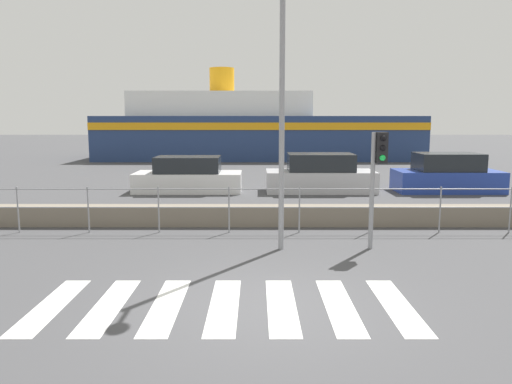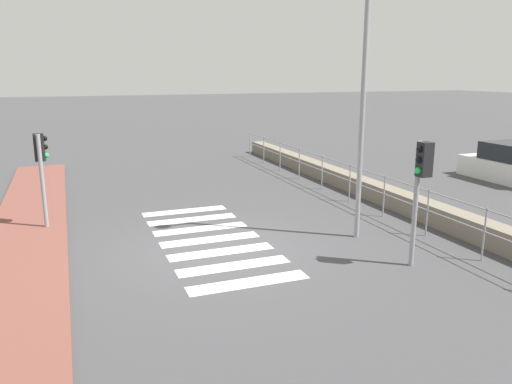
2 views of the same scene
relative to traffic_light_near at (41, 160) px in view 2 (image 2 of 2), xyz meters
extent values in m
plane|color=#424244|center=(2.93, 3.66, -1.80)|extent=(160.00, 160.00, 0.00)
cube|color=brown|center=(2.93, -0.44, -1.74)|extent=(24.00, 1.80, 0.12)
cube|color=silver|center=(-0.48, 3.66, -1.80)|extent=(0.45, 2.40, 0.01)
cube|color=silver|center=(0.42, 3.66, -1.80)|extent=(0.45, 2.40, 0.01)
cube|color=silver|center=(1.32, 3.66, -1.80)|extent=(0.45, 2.40, 0.01)
cube|color=silver|center=(2.22, 3.66, -1.80)|extent=(0.45, 2.40, 0.01)
cube|color=silver|center=(3.12, 3.66, -1.80)|extent=(0.45, 2.40, 0.01)
cube|color=silver|center=(4.02, 3.66, -1.80)|extent=(0.45, 2.40, 0.01)
cube|color=silver|center=(4.92, 3.66, -1.80)|extent=(0.45, 2.40, 0.01)
cube|color=slate|center=(2.93, 9.56, -1.53)|extent=(25.88, 0.55, 0.54)
cylinder|color=gray|center=(2.93, 8.69, -0.68)|extent=(23.29, 0.03, 0.03)
cylinder|color=gray|center=(2.93, 8.69, -1.15)|extent=(23.29, 0.03, 0.03)
cylinder|color=gray|center=(-8.71, 8.69, -1.21)|extent=(0.04, 0.04, 1.19)
cylinder|color=gray|center=(-6.92, 8.69, -1.21)|extent=(0.04, 0.04, 1.19)
cylinder|color=gray|center=(-5.13, 8.69, -1.21)|extent=(0.04, 0.04, 1.19)
cylinder|color=gray|center=(-3.34, 8.69, -1.21)|extent=(0.04, 0.04, 1.19)
cylinder|color=gray|center=(-1.55, 8.69, -1.21)|extent=(0.04, 0.04, 1.19)
cylinder|color=gray|center=(0.24, 8.69, -1.21)|extent=(0.04, 0.04, 1.19)
cylinder|color=gray|center=(2.04, 8.69, -1.21)|extent=(0.04, 0.04, 1.19)
cylinder|color=gray|center=(3.83, 8.69, -1.21)|extent=(0.04, 0.04, 1.19)
cylinder|color=gray|center=(5.62, 8.69, -1.21)|extent=(0.04, 0.04, 1.19)
cylinder|color=gray|center=(0.11, -0.01, -0.58)|extent=(0.10, 0.10, 2.45)
cube|color=black|center=(-0.06, -0.01, 0.31)|extent=(0.24, 0.24, 0.68)
sphere|color=black|center=(-0.06, 0.13, 0.52)|extent=(0.13, 0.13, 0.13)
sphere|color=black|center=(-0.06, 0.13, 0.31)|extent=(0.13, 0.13, 0.13)
sphere|color=#19D84C|center=(-0.06, 0.13, 0.10)|extent=(0.13, 0.13, 0.13)
cylinder|color=gray|center=(5.29, 7.12, -0.50)|extent=(0.10, 0.10, 2.60)
cube|color=black|center=(5.46, 7.12, 0.46)|extent=(0.24, 0.24, 0.68)
sphere|color=black|center=(5.46, 6.98, 0.67)|extent=(0.13, 0.13, 0.13)
sphere|color=black|center=(5.46, 6.98, 0.46)|extent=(0.13, 0.13, 0.13)
sphere|color=#19D84C|center=(5.46, 6.98, 0.25)|extent=(0.13, 0.13, 0.13)
cylinder|color=gray|center=(3.28, 7.06, 1.19)|extent=(0.12, 0.12, 5.98)
camera|label=1|loc=(2.72, -3.78, 1.10)|focal=35.00mm
camera|label=2|loc=(13.24, 0.64, 2.11)|focal=35.00mm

